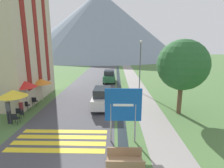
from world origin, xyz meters
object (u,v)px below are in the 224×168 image
footbridge (125,162)px  tree_by_path (183,65)px  cafe_chair_far_left (35,101)px  streetlamp (140,63)px  cafe_chair_nearest (15,118)px  cafe_umbrella_middle_red (25,84)px  hotel_building (10,33)px  person_standing_terrace (8,110)px  road_sign (123,108)px  parked_car_far (109,76)px  person_seated_far (21,107)px  cafe_umbrella_front_yellow (13,93)px  parked_car_near (103,98)px  cafe_chair_near_right (19,112)px  cafe_chair_middle (26,105)px  cafe_umbrella_rear_orange (41,81)px

footbridge → tree_by_path: tree_by_path is taller
cafe_chair_far_left → streetlamp: (10.24, 5.20, 3.00)m
cafe_chair_nearest → cafe_umbrella_middle_red: cafe_umbrella_middle_red is taller
hotel_building → streetlamp: (12.98, 3.12, -3.14)m
person_standing_terrace → road_sign: bearing=-15.2°
parked_car_far → cafe_chair_nearest: (-6.05, -14.50, -0.39)m
footbridge → cafe_chair_far_left: 11.23m
hotel_building → person_seated_far: (2.59, -4.12, -5.96)m
person_seated_far → streetlamp: streetlamp is taller
cafe_umbrella_front_yellow → parked_car_near: bearing=26.2°
road_sign → cafe_chair_near_right: 8.51m
footbridge → cafe_chair_nearest: (-7.47, 4.16, 0.29)m
cafe_umbrella_middle_red → person_standing_terrace: cafe_umbrella_middle_red is taller
cafe_chair_middle → streetlamp: 12.58m
parked_car_near → cafe_chair_near_right: parked_car_near is taller
cafe_umbrella_middle_red → person_seated_far: (0.05, -1.07, -1.60)m
person_standing_terrace → cafe_chair_near_right: bearing=78.5°
person_standing_terrace → tree_by_path: size_ratio=0.30×
cafe_umbrella_rear_orange → streetlamp: bearing=19.7°
footbridge → cafe_chair_middle: cafe_chair_middle is taller
cafe_chair_middle → person_standing_terrace: size_ratio=0.47×
parked_car_far → cafe_umbrella_rear_orange: 11.16m
hotel_building → cafe_chair_far_left: hotel_building is taller
cafe_umbrella_middle_red → streetlamp: size_ratio=0.42×
parked_car_near → streetlamp: size_ratio=0.66×
parked_car_near → cafe_chair_far_left: (-6.26, 0.17, -0.40)m
parked_car_near → person_seated_far: size_ratio=3.21×
person_seated_far → cafe_umbrella_rear_orange: bearing=86.6°
cafe_chair_nearest → cafe_chair_far_left: bearing=76.0°
cafe_chair_near_right → person_standing_terrace: (-0.19, -0.93, 0.55)m
cafe_umbrella_middle_red → cafe_umbrella_rear_orange: 2.56m
parked_car_far → cafe_chair_nearest: parked_car_far is taller
cafe_umbrella_front_yellow → parked_car_far: bearing=65.2°
cafe_chair_nearest → cafe_umbrella_rear_orange: size_ratio=0.38×
parked_car_far → parked_car_near: bearing=-91.0°
cafe_umbrella_rear_orange → tree_by_path: tree_by_path is taller
cafe_umbrella_front_yellow → streetlamp: 13.29m
cafe_umbrella_rear_orange → person_standing_terrace: 5.34m
parked_car_near → parked_car_far: bearing=89.0°
hotel_building → cafe_chair_far_left: size_ratio=14.58×
person_standing_terrace → person_seated_far: person_standing_terrace is taller
cafe_chair_middle → cafe_chair_far_left: bearing=90.8°
hotel_building → person_standing_terrace: size_ratio=6.83×
parked_car_near → cafe_chair_nearest: 6.94m
cafe_chair_nearest → tree_by_path: (12.23, 2.44, 3.47)m
cafe_umbrella_rear_orange → cafe_chair_middle: bearing=-94.9°
footbridge → cafe_umbrella_middle_red: (-8.06, 7.04, 2.06)m
hotel_building → parked_car_far: hotel_building is taller
hotel_building → cafe_chair_middle: hotel_building is taller
road_sign → cafe_umbrella_middle_red: 9.42m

